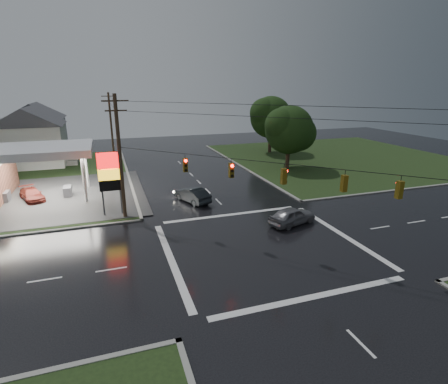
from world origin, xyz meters
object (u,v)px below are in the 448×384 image
object	(u,v)px
utility_pole_nw	(120,156)
house_far	(37,127)
utility_pole_n	(111,125)
car_pump	(32,195)
pylon_sign	(110,173)
car_crossing	(292,216)
tree_ne_near	(290,130)
tree_ne_far	(272,117)
car_north	(192,195)
house_near	(31,136)

from	to	relation	value
utility_pole_nw	house_far	distance (m)	40.48
utility_pole_n	car_pump	size ratio (longest dim) A/B	2.41
pylon_sign	house_far	xyz separation A→B (m)	(-11.45, 37.50, 0.39)
car_crossing	tree_ne_near	bearing A→B (deg)	-44.86
tree_ne_near	tree_ne_far	world-z (taller)	tree_ne_far
house_far	car_crossing	world-z (taller)	house_far
pylon_sign	utility_pole_n	world-z (taller)	utility_pole_n
tree_ne_near	utility_pole_nw	bearing A→B (deg)	-152.14
tree_ne_far	car_north	xyz separation A→B (m)	(-19.75, -22.18, -5.41)
house_far	car_north	bearing A→B (deg)	-61.87
utility_pole_nw	tree_ne_near	bearing A→B (deg)	27.86
pylon_sign	house_far	size ratio (longest dim) A/B	0.54
tree_ne_far	car_north	bearing A→B (deg)	-131.68
pylon_sign	house_near	xyz separation A→B (m)	(-10.45, 25.50, 0.39)
pylon_sign	tree_ne_far	size ratio (longest dim) A/B	0.61
pylon_sign	utility_pole_nw	world-z (taller)	utility_pole_nw
house_far	tree_ne_far	size ratio (longest dim) A/B	1.13
tree_ne_near	car_crossing	size ratio (longest dim) A/B	1.98
tree_ne_far	house_near	bearing A→B (deg)	176.99
pylon_sign	tree_ne_far	world-z (taller)	tree_ne_far
utility_pole_nw	car_north	world-z (taller)	utility_pole_nw
utility_pole_nw	car_north	size ratio (longest dim) A/B	2.36
car_north	house_far	bearing A→B (deg)	-83.52
utility_pole_n	house_far	size ratio (longest dim) A/B	0.95
utility_pole_nw	house_near	bearing A→B (deg)	113.37
utility_pole_n	house_near	size ratio (longest dim) A/B	0.95
utility_pole_nw	car_crossing	xyz separation A→B (m)	(13.72, -6.37, -4.95)
house_near	pylon_sign	bearing A→B (deg)	-67.72
tree_ne_far	car_crossing	bearing A→B (deg)	-112.73
house_far	car_crossing	distance (m)	52.07
pylon_sign	tree_ne_far	distance (m)	36.35
tree_ne_far	pylon_sign	bearing A→B (deg)	-139.65
pylon_sign	tree_ne_near	distance (m)	27.23
house_near	utility_pole_nw	bearing A→B (deg)	-66.63
pylon_sign	utility_pole_n	distance (m)	27.56
pylon_sign	car_crossing	size ratio (longest dim) A/B	1.32
car_north	car_pump	world-z (taller)	car_north
utility_pole_n	car_crossing	distance (m)	37.77
utility_pole_nw	car_pump	size ratio (longest dim) A/B	2.53
car_pump	utility_pole_n	bearing A→B (deg)	43.43
house_far	car_pump	world-z (taller)	house_far
car_pump	house_near	bearing A→B (deg)	75.03
utility_pole_n	tree_ne_far	size ratio (longest dim) A/B	1.07
car_pump	pylon_sign	bearing A→B (deg)	-64.94
pylon_sign	house_far	world-z (taller)	house_far
pylon_sign	utility_pole_n	bearing A→B (deg)	87.92
utility_pole_nw	utility_pole_n	bearing A→B (deg)	90.00
pylon_sign	car_crossing	world-z (taller)	pylon_sign
car_crossing	utility_pole_nw	bearing A→B (deg)	47.98
house_near	tree_ne_far	world-z (taller)	tree_ne_far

